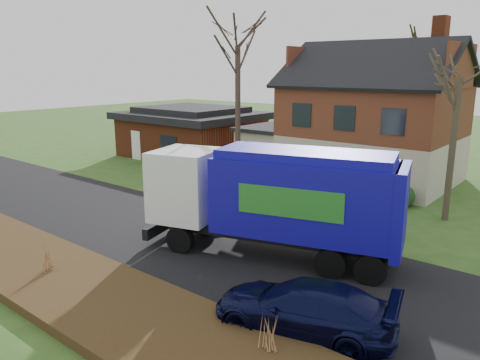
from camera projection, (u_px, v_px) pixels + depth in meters
The scene contains 13 objects.
ground at pixel (177, 235), 18.83m from camera, with size 120.00×120.00×0.00m, color #2B501A.
road at pixel (177, 235), 18.83m from camera, with size 80.00×7.00×0.02m, color black.
mulch_verge at pixel (54, 276), 14.80m from camera, with size 80.00×3.50×0.30m, color #322010.
main_house at pixel (365, 112), 27.47m from camera, with size 12.95×8.95×9.26m.
ranch_house at pixel (192, 132), 35.57m from camera, with size 9.80×8.20×3.70m.
garbage_truck at pixel (277, 196), 16.20m from camera, with size 9.40×4.89×3.89m.
silver_sedan at pixel (234, 191), 22.19m from camera, with size 1.81×5.18×1.71m, color #95979C.
navy_wagon at pixel (303, 308), 11.77m from camera, with size 1.89×4.65×1.35m, color black.
tree_front_west at pixel (238, 26), 26.95m from camera, with size 3.64×3.64×10.83m.
tree_front_east at pixel (463, 52), 19.04m from camera, with size 3.18×3.18×8.83m.
tree_back at pixel (420, 36), 31.73m from camera, with size 3.29×3.29×10.42m.
grass_clump_mid at pixel (46, 255), 14.74m from camera, with size 0.36×0.30×1.01m.
grass_clump_east at pixel (269, 331), 10.59m from camera, with size 0.37×0.30×0.92m.
Camera 1 is at (13.19, -12.20, 6.57)m, focal length 35.00 mm.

